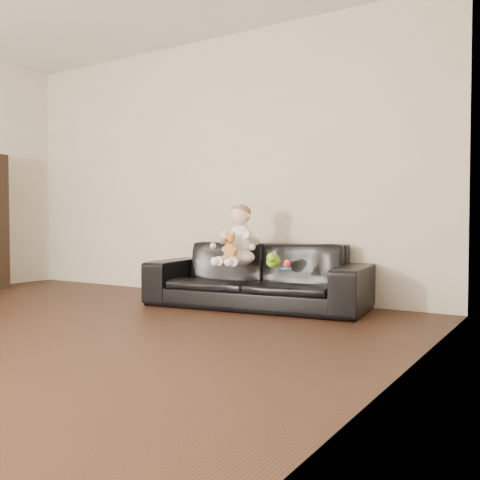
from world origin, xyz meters
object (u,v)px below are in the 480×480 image
Objects in this scene: baby at (239,239)px; toy_rattle at (287,265)px; sofa at (257,275)px; toy_green at (273,262)px; toy_blue_disc at (286,268)px; teddy_bear at (230,246)px.

baby is 0.55m from toy_rattle.
sofa is 3.62× the size of baby.
toy_rattle is (0.15, -0.05, -0.02)m from toy_green.
toy_blue_disc is (0.50, -0.09, -0.23)m from baby.
toy_green is 0.16m from toy_rattle.
toy_green is at bearing -36.52° from sofa.
baby is at bearing -144.29° from sofa.
toy_green reaches higher than toy_blue_disc.
toy_blue_disc is at bearing -33.78° from sofa.
teddy_bear is 0.39m from toy_green.
teddy_bear is at bearing -170.96° from toy_rattle.
sofa is 29.90× the size of toy_rattle.
baby is 3.83× the size of toy_green.
baby is 5.81× the size of toy_blue_disc.
toy_green is at bearing 158.13° from toy_blue_disc.
baby is 0.55m from toy_blue_disc.
sofa reaches higher than toy_rattle.
toy_rattle is 0.70× the size of toy_blue_disc.
baby is 8.27× the size of toy_rattle.
sofa is at bearing 153.42° from toy_blue_disc.
teddy_bear is at bearing -102.45° from baby.
sofa is at bearing 154.22° from toy_rattle.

